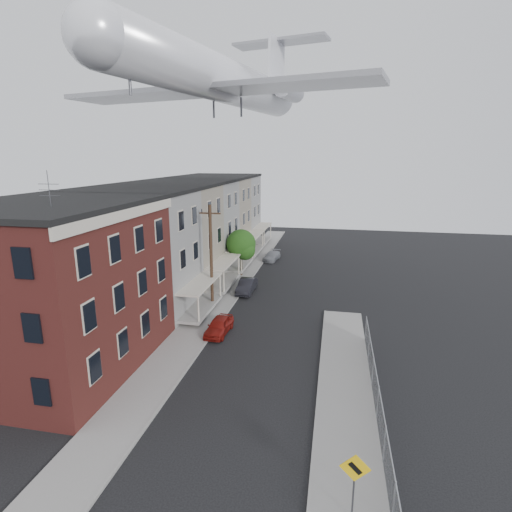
{
  "coord_description": "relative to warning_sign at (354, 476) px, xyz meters",
  "views": [
    {
      "loc": [
        4.5,
        -13.21,
        12.81
      ],
      "look_at": [
        0.08,
        8.89,
        7.19
      ],
      "focal_mm": 28.0,
      "sensor_mm": 36.0,
      "label": 1
    }
  ],
  "objects": [
    {
      "name": "ground",
      "position": [
        -5.6,
        1.03,
        -1.88
      ],
      "size": [
        120.0,
        120.0,
        0.0
      ],
      "primitive_type": "plane",
      "color": "black",
      "rests_on": "ground"
    },
    {
      "name": "curb_right",
      "position": [
        -1.55,
        7.03,
        -1.81
      ],
      "size": [
        0.15,
        26.0,
        0.14
      ],
      "primitive_type": "cube",
      "color": "gray",
      "rests_on": "ground"
    },
    {
      "name": "sidewalk_right",
      "position": [
        -0.1,
        7.03,
        -1.82
      ],
      "size": [
        3.0,
        26.0,
        0.12
      ],
      "primitive_type": "cube",
      "color": "gray",
      "rests_on": "ground"
    },
    {
      "name": "street_tree",
      "position": [
        -10.87,
        28.95,
        1.57
      ],
      "size": [
        3.22,
        3.2,
        5.2
      ],
      "color": "black",
      "rests_on": "ground"
    },
    {
      "name": "car_mid",
      "position": [
        -9.2,
        23.67,
        -1.22
      ],
      "size": [
        1.42,
        4.02,
        1.32
      ],
      "primitive_type": "imported",
      "rotation": [
        0.0,
        0.0,
        -0.01
      ],
      "color": "black",
      "rests_on": "ground"
    },
    {
      "name": "row_house_a",
      "position": [
        -17.56,
        17.53,
        3.25
      ],
      "size": [
        11.98,
        7.0,
        10.3
      ],
      "color": "#5F5E5C",
      "rests_on": "ground"
    },
    {
      "name": "car_far",
      "position": [
        -8.77,
        36.36,
        -1.33
      ],
      "size": [
        2.07,
        4.01,
        1.11
      ],
      "primitive_type": "imported",
      "rotation": [
        0.0,
        0.0,
        -0.14
      ],
      "color": "gray",
      "rests_on": "ground"
    },
    {
      "name": "row_house_c",
      "position": [
        -17.56,
        31.53,
        3.25
      ],
      "size": [
        11.98,
        7.0,
        10.3
      ],
      "color": "#5F5E5C",
      "rests_on": "ground"
    },
    {
      "name": "sidewalk_left",
      "position": [
        -11.1,
        25.03,
        -1.82
      ],
      "size": [
        3.0,
        62.0,
        0.12
      ],
      "primitive_type": "cube",
      "color": "gray",
      "rests_on": "ground"
    },
    {
      "name": "curb_left",
      "position": [
        -9.65,
        25.03,
        -1.81
      ],
      "size": [
        0.15,
        62.0,
        0.14
      ],
      "primitive_type": "cube",
      "color": "gray",
      "rests_on": "ground"
    },
    {
      "name": "row_house_b",
      "position": [
        -17.56,
        24.53,
        3.25
      ],
      "size": [
        11.98,
        7.0,
        10.3
      ],
      "color": "#72665A",
      "rests_on": "ground"
    },
    {
      "name": "chainlink_fence",
      "position": [
        1.4,
        6.03,
        -0.89
      ],
      "size": [
        0.06,
        18.06,
        1.9
      ],
      "color": "gray",
      "rests_on": "ground"
    },
    {
      "name": "row_house_d",
      "position": [
        -17.56,
        38.53,
        3.25
      ],
      "size": [
        11.98,
        7.0,
        10.3
      ],
      "color": "#72665A",
      "rests_on": "ground"
    },
    {
      "name": "utility_pole",
      "position": [
        -11.2,
        19.03,
        2.79
      ],
      "size": [
        1.8,
        0.26,
        9.0
      ],
      "color": "black",
      "rests_on": "ground"
    },
    {
      "name": "car_near",
      "position": [
        -9.18,
        14.21,
        -1.27
      ],
      "size": [
        1.63,
        3.69,
        1.23
      ],
      "primitive_type": "imported",
      "rotation": [
        0.0,
        0.0,
        -0.05
      ],
      "color": "maroon",
      "rests_on": "ground"
    },
    {
      "name": "airplane",
      "position": [
        -11.06,
        23.7,
        17.37
      ],
      "size": [
        27.96,
        31.95,
        9.19
      ],
      "color": "white",
      "rests_on": "ground"
    },
    {
      "name": "corner_building",
      "position": [
        -17.6,
        8.03,
        3.28
      ],
      "size": [
        10.31,
        12.3,
        12.15
      ],
      "color": "#361211",
      "rests_on": "ground"
    },
    {
      "name": "warning_sign",
      "position": [
        0.0,
        0.0,
        0.0
      ],
      "size": [
        1.1,
        0.11,
        2.8
      ],
      "color": "#515156",
      "rests_on": "ground"
    },
    {
      "name": "row_house_e",
      "position": [
        -17.56,
        45.53,
        3.25
      ],
      "size": [
        11.98,
        7.0,
        10.3
      ],
      "color": "#5F5E5C",
      "rests_on": "ground"
    }
  ]
}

